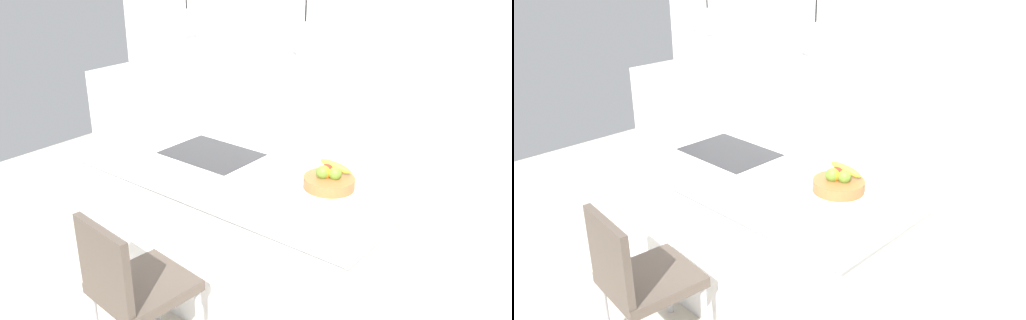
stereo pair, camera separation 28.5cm
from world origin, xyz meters
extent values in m
plane|color=beige|center=(0.00, 0.00, 0.00)|extent=(6.60, 6.60, 0.00)
cube|color=white|center=(0.00, 1.65, 1.30)|extent=(6.00, 0.10, 2.60)
cube|color=white|center=(0.00, 0.00, 0.41)|extent=(1.91, 0.92, 0.82)
cube|color=white|center=(0.00, 0.00, 0.85)|extent=(1.97, 0.98, 0.06)
cube|color=#2D2D30|center=(-0.25, 0.00, 0.88)|extent=(0.56, 0.40, 0.02)
cylinder|color=silver|center=(-0.25, 0.24, 0.99)|extent=(0.02, 0.02, 0.22)
cylinder|color=silver|center=(-0.25, 0.16, 1.09)|extent=(0.02, 0.16, 0.02)
cylinder|color=#9E6B38|center=(0.57, 0.04, 0.91)|extent=(0.27, 0.27, 0.06)
sphere|color=olive|center=(0.59, 0.04, 0.97)|extent=(0.07, 0.07, 0.07)
sphere|color=olive|center=(0.54, 0.02, 0.97)|extent=(0.07, 0.07, 0.07)
sphere|color=#B22D1E|center=(0.55, 0.05, 0.97)|extent=(0.08, 0.08, 0.08)
sphere|color=orange|center=(0.54, 0.03, 0.97)|extent=(0.07, 0.07, 0.07)
ellipsoid|color=yellow|center=(0.57, 0.08, 0.99)|extent=(0.19, 0.08, 0.08)
cube|color=white|center=(-2.40, 1.28, 0.41)|extent=(1.10, 0.60, 0.82)
cube|color=brown|center=(-0.05, -0.76, 0.43)|extent=(0.49, 0.50, 0.06)
cube|color=brown|center=(-0.07, -0.97, 0.66)|extent=(0.42, 0.08, 0.41)
cylinder|color=#B2B2B7|center=(0.17, -0.58, 0.20)|extent=(0.04, 0.04, 0.40)
cylinder|color=#B2B2B7|center=(-0.22, -0.55, 0.20)|extent=(0.04, 0.04, 0.40)
cylinder|color=#B2B2B7|center=(-0.26, -0.94, 0.20)|extent=(0.04, 0.04, 0.40)
sphere|color=silver|center=(-0.41, 0.00, 1.65)|extent=(0.18, 0.18, 0.18)
sphere|color=silver|center=(0.41, 0.00, 1.65)|extent=(0.18, 0.18, 0.18)
camera|label=1|loc=(1.85, -2.21, 2.12)|focal=37.34mm
camera|label=2|loc=(2.06, -2.03, 2.12)|focal=37.34mm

